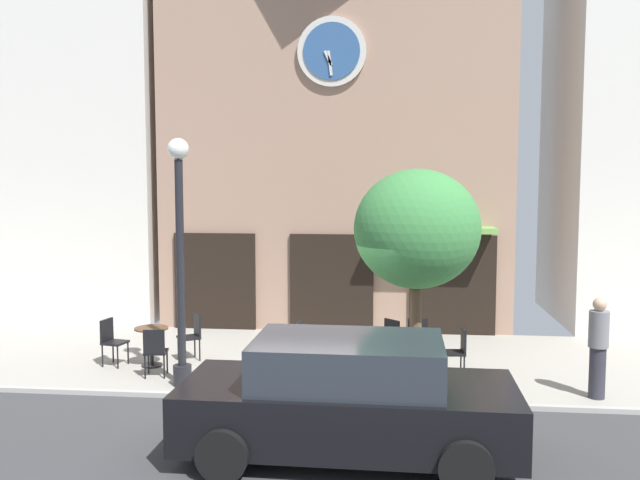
{
  "coord_description": "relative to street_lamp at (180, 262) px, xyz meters",
  "views": [
    {
      "loc": [
        1.23,
        -10.52,
        3.59
      ],
      "look_at": [
        -0.17,
        2.58,
        2.39
      ],
      "focal_mm": 37.98,
      "sensor_mm": 36.0,
      "label": 1
    }
  ],
  "objects": [
    {
      "name": "cafe_table_rightmost",
      "position": [
        2.85,
        1.1,
        -1.61
      ],
      "size": [
        0.76,
        0.76,
        0.76
      ],
      "color": "black",
      "rests_on": "ground_plane"
    },
    {
      "name": "cafe_chair_right_end",
      "position": [
        -0.32,
        1.68,
        -1.64
      ],
      "size": [
        0.55,
        0.55,
        0.9
      ],
      "color": "black",
      "rests_on": "ground_plane"
    },
    {
      "name": "cafe_chair_corner",
      "position": [
        -0.63,
        0.41,
        -1.64
      ],
      "size": [
        0.46,
        0.46,
        0.9
      ],
      "color": "black",
      "rests_on": "ground_plane"
    },
    {
      "name": "parked_car_black",
      "position": [
        3.06,
        -2.7,
        -1.41
      ],
      "size": [
        4.33,
        2.07,
        1.55
      ],
      "color": "black",
      "rests_on": "ground_plane"
    },
    {
      "name": "cafe_chair_facing_street",
      "position": [
        4.81,
        1.01,
        -1.64
      ],
      "size": [
        0.43,
        0.43,
        0.9
      ],
      "color": "black",
      "rests_on": "ground_plane"
    },
    {
      "name": "pedestrian_grey",
      "position": [
        6.97,
        0.07,
        -1.31
      ],
      "size": [
        0.39,
        0.39,
        1.67
      ],
      "color": "#2D2D38",
      "rests_on": "ground_plane"
    },
    {
      "name": "cafe_chair_by_entrance",
      "position": [
        3.11,
        0.32,
        -1.64
      ],
      "size": [
        0.48,
        0.48,
        0.9
      ],
      "color": "black",
      "rests_on": "ground_plane"
    },
    {
      "name": "neighbor_building_left",
      "position": [
        -5.14,
        6.54,
        4.27
      ],
      "size": [
        5.8,
        4.09,
        12.87
      ],
      "color": "silver",
      "rests_on": "ground_plane"
    },
    {
      "name": "cafe_chair_outer",
      "position": [
        -1.75,
        1.1,
        -1.64
      ],
      "size": [
        0.47,
        0.47,
        0.9
      ],
      "color": "black",
      "rests_on": "ground_plane"
    },
    {
      "name": "cafe_chair_near_tree",
      "position": [
        1.98,
        1.21,
        -1.64
      ],
      "size": [
        0.44,
        0.44,
        0.9
      ],
      "color": "black",
      "rests_on": "ground_plane"
    },
    {
      "name": "cafe_table_near_curb",
      "position": [
        -0.96,
        1.13,
        -1.67
      ],
      "size": [
        0.64,
        0.64,
        0.75
      ],
      "color": "black",
      "rests_on": "ground_plane"
    },
    {
      "name": "street_tree",
      "position": [
        4.02,
        0.06,
        0.57
      ],
      "size": [
        2.09,
        1.88,
        3.76
      ],
      "color": "brown",
      "rests_on": "ground_plane"
    },
    {
      "name": "street_lamp",
      "position": [
        0.0,
        0.0,
        0.0
      ],
      "size": [
        0.36,
        0.36,
        4.27
      ],
      "color": "black",
      "rests_on": "ground_plane"
    },
    {
      "name": "clock_building",
      "position": [
        2.21,
        5.97,
        3.51
      ],
      "size": [
        8.4,
        4.36,
        11.03
      ],
      "color": "#9E7A66",
      "rests_on": "ground_plane"
    },
    {
      "name": "cafe_table_center_right",
      "position": [
        4.01,
        0.92,
        -1.61
      ],
      "size": [
        0.79,
        0.79,
        0.75
      ],
      "color": "black",
      "rests_on": "ground_plane"
    },
    {
      "name": "cafe_chair_left_end",
      "position": [
        3.55,
        1.58,
        -1.64
      ],
      "size": [
        0.57,
        0.57,
        0.9
      ],
      "color": "black",
      "rests_on": "ground_plane"
    },
    {
      "name": "ground_plane",
      "position": [
        2.38,
        -0.88,
        -2.19
      ],
      "size": [
        26.54,
        10.76,
        0.13
      ],
      "color": "#9E998E"
    },
    {
      "name": "cafe_chair_under_awning",
      "position": [
        4.13,
        1.71,
        -1.64
      ],
      "size": [
        0.44,
        0.44,
        0.9
      ],
      "color": "black",
      "rests_on": "ground_plane"
    }
  ]
}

